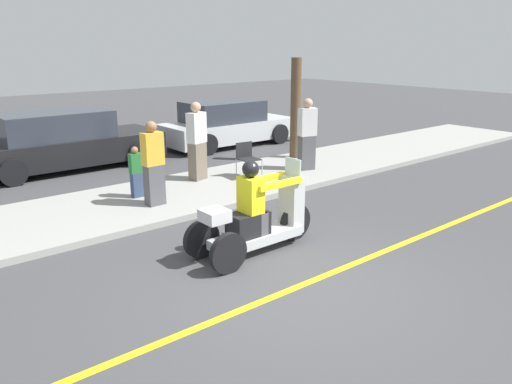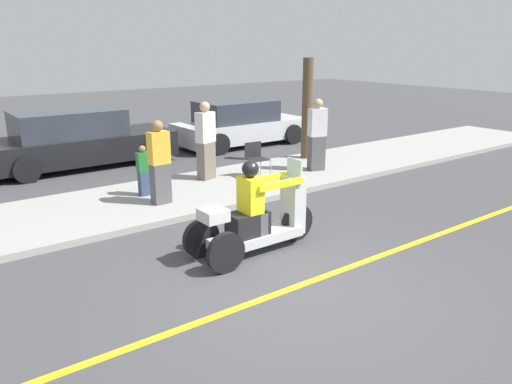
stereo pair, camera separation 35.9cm
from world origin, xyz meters
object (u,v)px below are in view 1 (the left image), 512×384
motorcycle_trike (256,220)px  spectator_mid_group (153,165)px  spectator_with_child (197,143)px  parked_car_lot_right (63,142)px  spectator_by_tree (307,136)px  folding_chair_set_back (247,156)px  spectator_near_curb (136,173)px  parked_car_lot_far (227,124)px  tree_trunk (296,109)px

motorcycle_trike → spectator_mid_group: bearing=95.0°
spectator_with_child → parked_car_lot_right: size_ratio=0.37×
spectator_by_tree → folding_chair_set_back: 1.70m
spectator_near_curb → spectator_with_child: bearing=12.5°
motorcycle_trike → spectator_mid_group: spectator_mid_group is taller
motorcycle_trike → spectator_by_tree: size_ratio=1.27×
spectator_by_tree → parked_car_lot_far: 4.35m
spectator_mid_group → parked_car_lot_right: bearing=92.3°
spectator_with_child → spectator_by_tree: 2.80m
folding_chair_set_back → spectator_near_curb: bearing=176.7°
spectator_by_tree → parked_car_lot_right: size_ratio=0.36×
folding_chair_set_back → spectator_mid_group: bearing=-169.0°
folding_chair_set_back → motorcycle_trike: bearing=-126.2°
folding_chair_set_back → tree_trunk: size_ratio=0.30×
spectator_by_tree → parked_car_lot_right: (-4.52, 4.42, -0.26)m
spectator_with_child → parked_car_lot_right: spectator_with_child is taller
spectator_with_child → spectator_by_tree: (2.65, -0.91, -0.01)m
spectator_with_child → folding_chair_set_back: spectator_with_child is taller
motorcycle_trike → parked_car_lot_right: bearing=93.3°
spectator_with_child → parked_car_lot_far: spectator_with_child is taller
tree_trunk → spectator_near_curb: bearing=-172.4°
parked_car_lot_right → motorcycle_trike: bearing=-86.7°
motorcycle_trike → folding_chair_set_back: size_ratio=2.75×
spectator_mid_group → tree_trunk: 5.29m
spectator_mid_group → spectator_by_tree: 4.34m
spectator_with_child → spectator_mid_group: spectator_with_child is taller
spectator_with_child → parked_car_lot_far: 4.74m
spectator_mid_group → folding_chair_set_back: (2.71, 0.53, -0.29)m
motorcycle_trike → spectator_near_curb: bearing=94.7°
spectator_near_curb → tree_trunk: 5.23m
spectator_mid_group → parked_car_lot_far: (4.99, 4.46, -0.24)m
spectator_mid_group → spectator_by_tree: bearing=2.2°
spectator_near_curb → tree_trunk: (5.12, 0.68, 0.84)m
motorcycle_trike → spectator_near_curb: size_ratio=2.13×
parked_car_lot_right → tree_trunk: tree_trunk is taller
motorcycle_trike → tree_trunk: tree_trunk is taller
parked_car_lot_far → spectator_with_child: bearing=-134.3°
parked_car_lot_far → tree_trunk: 3.19m
spectator_mid_group → parked_car_lot_far: spectator_mid_group is taller
spectator_near_curb → tree_trunk: bearing=7.6°
spectator_near_curb → parked_car_lot_right: size_ratio=0.22×
spectator_mid_group → tree_trunk: (5.07, 1.37, 0.55)m
spectator_near_curb → spectator_mid_group: 0.75m
motorcycle_trike → spectator_with_child: bearing=69.8°
spectator_by_tree → spectator_with_child: bearing=161.1°
spectator_by_tree → motorcycle_trike: bearing=-143.7°
spectator_by_tree → tree_trunk: tree_trunk is taller
spectator_near_curb → spectator_by_tree: bearing=-6.8°
spectator_by_tree → parked_car_lot_right: 6.33m
motorcycle_trike → spectator_with_child: 4.20m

